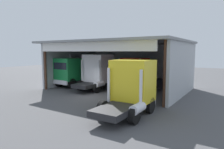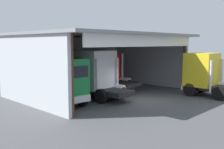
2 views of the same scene
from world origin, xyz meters
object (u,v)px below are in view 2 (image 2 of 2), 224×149
(oil_drum, at_px, (116,77))
(truck_red_center_bay, at_px, (106,71))
(truck_white_yard_outside, at_px, (97,73))
(truck_yellow_right_bay, at_px, (206,74))
(truck_green_center_left_bay, at_px, (62,82))
(tool_cart, at_px, (106,80))

(oil_drum, bearing_deg, truck_red_center_bay, -148.21)
(oil_drum, bearing_deg, truck_white_yard_outside, -146.78)
(oil_drum, bearing_deg, truck_yellow_right_bay, -92.91)
(truck_red_center_bay, bearing_deg, truck_white_yard_outside, -147.96)
(truck_green_center_left_bay, xyz_separation_m, truck_white_yard_outside, (3.50, 0.44, 0.23))
(truck_white_yard_outside, relative_size, tool_cart, 4.73)
(truck_yellow_right_bay, bearing_deg, truck_red_center_bay, 114.68)
(truck_white_yard_outside, relative_size, truck_yellow_right_bay, 0.97)
(truck_white_yard_outside, bearing_deg, oil_drum, 32.21)
(tool_cart, bearing_deg, truck_white_yard_outside, -140.59)
(truck_green_center_left_bay, relative_size, oil_drum, 5.17)
(truck_white_yard_outside, height_order, truck_yellow_right_bay, truck_white_yard_outside)
(truck_red_center_bay, height_order, truck_yellow_right_bay, truck_yellow_right_bay)
(truck_yellow_right_bay, distance_m, tool_cart, 10.07)
(oil_drum, xyz_separation_m, tool_cart, (-2.13, -0.52, 0.04))
(truck_red_center_bay, distance_m, tool_cart, 3.22)
(tool_cart, bearing_deg, truck_red_center_bay, -135.03)
(truck_yellow_right_bay, bearing_deg, oil_drum, 86.29)
(tool_cart, bearing_deg, oil_drum, 13.77)
(truck_yellow_right_bay, height_order, oil_drum, truck_yellow_right_bay)
(truck_yellow_right_bay, bearing_deg, tool_cart, 98.41)
(truck_green_center_left_bay, distance_m, tool_cart, 9.99)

